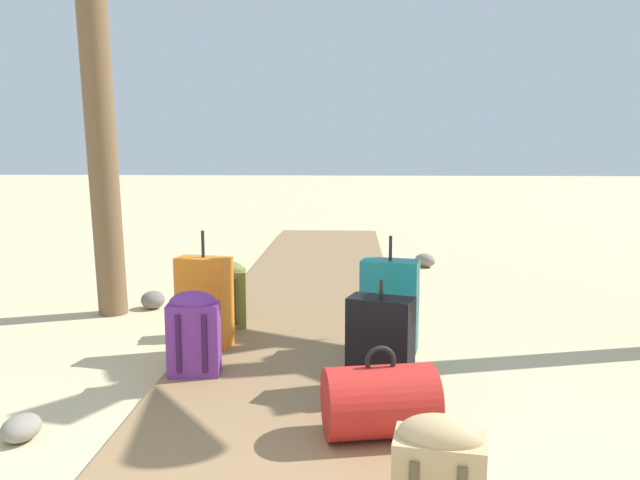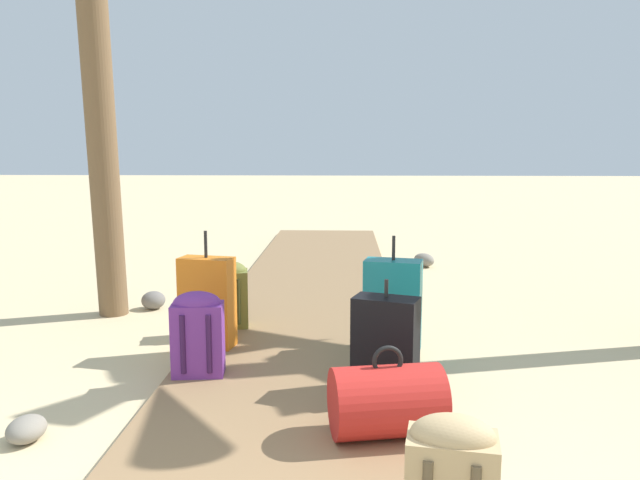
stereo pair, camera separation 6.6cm
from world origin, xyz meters
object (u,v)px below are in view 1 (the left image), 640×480
suitcase_teal (390,306)px  suitcase_black (380,345)px  duffel_bag_red (380,401)px  suitcase_orange (205,302)px  backpack_purple (194,331)px  backpack_olive (226,292)px

suitcase_teal → suitcase_black: bearing=-97.4°
duffel_bag_red → suitcase_orange: 1.89m
backpack_purple → suitcase_orange: bearing=96.5°
backpack_olive → suitcase_black: bearing=-48.1°
duffel_bag_red → suitcase_orange: size_ratio=0.72×
duffel_bag_red → backpack_olive: size_ratio=1.13×
duffel_bag_red → backpack_purple: (-1.17, 0.83, 0.11)m
duffel_bag_red → suitcase_teal: 1.39m
suitcase_orange → duffel_bag_red: bearing=-48.8°
suitcase_teal → backpack_olive: bearing=156.8°
suitcase_orange → backpack_olive: bearing=83.6°
duffel_bag_red → backpack_olive: 2.27m
backpack_purple → suitcase_black: suitcase_black is taller
duffel_bag_red → backpack_purple: bearing=144.9°
duffel_bag_red → suitcase_orange: (-1.24, 1.42, 0.15)m
suitcase_black → suitcase_orange: bearing=146.7°
suitcase_black → backpack_purple: bearing=168.7°
duffel_bag_red → backpack_purple: 1.44m
suitcase_orange → suitcase_teal: (1.37, -0.04, -0.00)m
duffel_bag_red → suitcase_orange: bearing=131.2°
backpack_purple → suitcase_black: (1.20, -0.24, 0.00)m
suitcase_teal → duffel_bag_red: bearing=-95.4°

